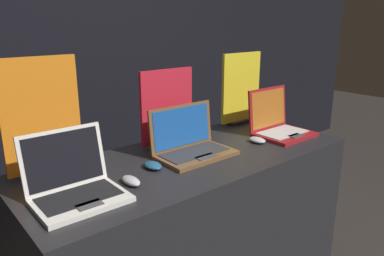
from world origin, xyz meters
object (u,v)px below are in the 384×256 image
(laptop_front, at_px, (74,184))
(mouse_front, at_px, (131,181))
(mouse_middle, at_px, (153,165))
(laptop_back, at_px, (278,124))
(promo_stand_front, at_px, (42,120))
(laptop_middle, at_px, (191,144))
(promo_stand_back, at_px, (241,91))
(promo_stand_middle, at_px, (167,110))
(mouse_back, at_px, (257,140))

(laptop_front, distance_m, mouse_front, 0.24)
(mouse_middle, bearing_deg, laptop_back, -2.03)
(laptop_front, xyz_separation_m, promo_stand_front, (-0.00, 0.31, 0.19))
(promo_stand_front, bearing_deg, laptop_front, -90.00)
(laptop_middle, distance_m, laptop_back, 0.64)
(laptop_front, height_order, promo_stand_back, promo_stand_back)
(laptop_middle, bearing_deg, mouse_front, -164.30)
(laptop_back, bearing_deg, promo_stand_middle, 157.26)
(laptop_middle, height_order, mouse_back, laptop_middle)
(promo_stand_front, xyz_separation_m, mouse_back, (1.08, -0.31, -0.24))
(mouse_front, bearing_deg, promo_stand_back, 19.27)
(promo_stand_front, height_order, mouse_middle, promo_stand_front)
(promo_stand_front, height_order, mouse_back, promo_stand_front)
(laptop_front, distance_m, laptop_back, 1.30)
(laptop_middle, bearing_deg, mouse_back, -12.34)
(mouse_back, distance_m, promo_stand_back, 0.46)
(promo_stand_front, relative_size, promo_stand_middle, 1.25)
(laptop_front, distance_m, promo_stand_front, 0.36)
(laptop_middle, height_order, laptop_back, laptop_back)
(mouse_front, xyz_separation_m, promo_stand_front, (-0.23, 0.34, 0.24))
(promo_stand_front, height_order, laptop_middle, promo_stand_front)
(laptop_middle, distance_m, mouse_middle, 0.26)
(promo_stand_front, height_order, promo_stand_middle, promo_stand_front)
(mouse_front, bearing_deg, mouse_back, 1.97)
(promo_stand_front, relative_size, mouse_back, 4.96)
(mouse_front, bearing_deg, laptop_middle, 15.70)
(mouse_front, xyz_separation_m, promo_stand_middle, (0.43, 0.32, 0.18))
(laptop_middle, bearing_deg, promo_stand_front, 161.74)
(promo_stand_front, bearing_deg, laptop_middle, -18.26)
(promo_stand_back, bearing_deg, mouse_front, -160.73)
(promo_stand_front, distance_m, promo_stand_back, 1.30)
(mouse_back, bearing_deg, mouse_front, -178.03)
(mouse_front, relative_size, laptop_back, 0.35)
(mouse_back, relative_size, promo_stand_back, 0.23)
(laptop_back, bearing_deg, mouse_middle, 177.97)
(laptop_front, relative_size, laptop_middle, 0.85)
(promo_stand_front, relative_size, mouse_middle, 4.82)
(promo_stand_middle, relative_size, mouse_back, 3.97)
(promo_stand_front, relative_size, promo_stand_back, 1.12)
(laptop_front, xyz_separation_m, promo_stand_middle, (0.66, 0.29, 0.14))
(laptop_middle, xyz_separation_m, promo_stand_back, (0.64, 0.25, 0.17))
(promo_stand_middle, distance_m, promo_stand_back, 0.64)
(mouse_front, distance_m, promo_stand_middle, 0.57)
(mouse_back, bearing_deg, mouse_middle, 175.03)
(promo_stand_middle, bearing_deg, laptop_middle, -90.00)
(mouse_front, height_order, promo_stand_middle, promo_stand_middle)
(promo_stand_back, bearing_deg, laptop_middle, -158.41)
(mouse_middle, bearing_deg, promo_stand_back, 17.63)
(mouse_middle, xyz_separation_m, promo_stand_middle, (0.26, 0.23, 0.19))
(laptop_front, bearing_deg, promo_stand_front, 90.00)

